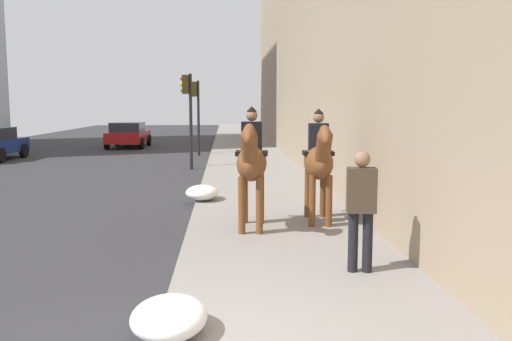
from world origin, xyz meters
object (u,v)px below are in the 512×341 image
Objects in this scene: car_mid_lane at (128,134)px; traffic_light_far_curb at (196,105)px; pedestrian_greeting at (361,203)px; mounted_horse_near at (251,161)px; traffic_light_near_curb at (188,105)px; mounted_horse_far at (319,161)px.

traffic_light_far_curb is (-5.22, -4.17, 1.65)m from car_mid_lane.
pedestrian_greeting is 0.39× the size of car_mid_lane.
traffic_light_far_curb is at bearing -168.10° from mounted_horse_near.
pedestrian_greeting is at bearing -170.16° from traffic_light_far_curb.
traffic_light_far_curb is at bearing -140.89° from car_mid_lane.
traffic_light_near_curb is (-10.78, -4.16, 1.67)m from car_mid_lane.
traffic_light_near_curb reaches higher than mounted_horse_far.
traffic_light_near_curb is (10.51, 1.87, 1.01)m from mounted_horse_near.
car_mid_lane is at bearing -158.89° from mounted_horse_near.
mounted_horse_far reaches higher than pedestrian_greeting.
traffic_light_far_curb is (5.56, -0.01, -0.01)m from traffic_light_near_curb.
pedestrian_greeting is (-3.19, -0.05, -0.26)m from mounted_horse_far.
traffic_light_near_curb is (10.01, 3.22, 1.06)m from mounted_horse_far.
mounted_horse_far is 3.20m from pedestrian_greeting.
car_mid_lane is at bearing 25.06° from pedestrian_greeting.
traffic_light_near_curb reaches higher than mounted_horse_near.
pedestrian_greeting is at bearing -162.30° from car_mid_lane.
traffic_light_far_curb is (16.07, 1.86, 1.00)m from mounted_horse_near.
mounted_horse_far is 1.33× the size of pedestrian_greeting.
mounted_horse_near is 10.72m from traffic_light_near_curb.
mounted_horse_near reaches higher than car_mid_lane.
mounted_horse_near is 0.65× the size of traffic_light_far_curb.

